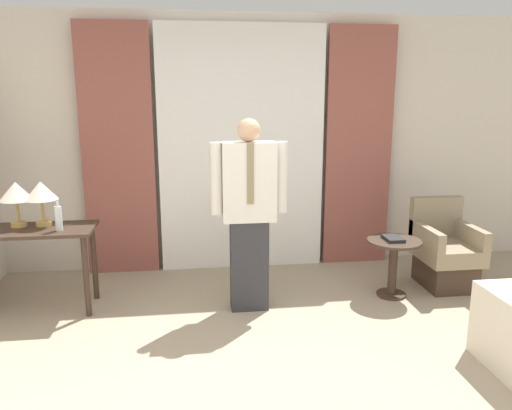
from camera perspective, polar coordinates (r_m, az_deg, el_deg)
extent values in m
plane|color=gray|center=(3.34, 3.47, -21.82)|extent=(16.00, 16.00, 0.00)
cube|color=beige|center=(5.44, -1.76, 7.05)|extent=(10.00, 0.06, 2.70)
cube|color=white|center=(5.32, -1.61, 6.27)|extent=(1.75, 0.06, 2.58)
cube|color=brown|center=(5.34, -15.48, 5.84)|extent=(0.73, 0.06, 2.58)
cube|color=brown|center=(5.59, 11.62, 6.34)|extent=(0.73, 0.06, 2.58)
cube|color=#38281E|center=(4.71, -24.53, -2.66)|extent=(1.09, 0.50, 0.03)
cylinder|color=#38281E|center=(4.52, -18.83, -7.75)|extent=(0.05, 0.05, 0.72)
cylinder|color=#38281E|center=(4.87, -17.99, -6.21)|extent=(0.05, 0.05, 0.72)
cylinder|color=tan|center=(4.82, -25.43, -1.99)|extent=(0.13, 0.13, 0.04)
cylinder|color=tan|center=(4.79, -25.57, -0.64)|extent=(0.02, 0.02, 0.19)
cone|color=silver|center=(4.76, -25.77, 1.43)|extent=(0.28, 0.28, 0.16)
cylinder|color=tan|center=(4.76, -23.07, -1.95)|extent=(0.13, 0.13, 0.04)
cylinder|color=tan|center=(4.73, -23.19, -0.58)|extent=(0.02, 0.02, 0.19)
cone|color=silver|center=(4.70, -23.38, 1.52)|extent=(0.28, 0.28, 0.16)
cylinder|color=silver|center=(4.52, -21.63, -1.44)|extent=(0.06, 0.06, 0.21)
cylinder|color=silver|center=(4.49, -21.78, 0.23)|extent=(0.02, 0.02, 0.06)
cube|color=#2D2D33|center=(4.42, -0.78, -6.86)|extent=(0.33, 0.17, 0.81)
cube|color=silver|center=(4.23, -0.81, 2.66)|extent=(0.46, 0.20, 0.68)
cube|color=#847556|center=(4.11, -0.64, 3.56)|extent=(0.06, 0.01, 0.51)
cylinder|color=silver|center=(4.20, -4.59, 3.02)|extent=(0.10, 0.10, 0.61)
cylinder|color=silver|center=(4.27, 2.90, 3.19)|extent=(0.10, 0.10, 0.61)
sphere|color=tan|center=(4.18, -0.83, 8.56)|extent=(0.20, 0.20, 0.20)
cube|color=#38281E|center=(5.34, 20.78, -7.23)|extent=(0.45, 0.53, 0.28)
cube|color=gray|center=(5.28, 20.97, -4.98)|extent=(0.53, 0.63, 0.16)
cube|color=gray|center=(5.43, 19.85, -1.25)|extent=(0.53, 0.10, 0.41)
cube|color=gray|center=(5.13, 18.91, -3.34)|extent=(0.08, 0.63, 0.18)
cube|color=gray|center=(5.34, 23.23, -3.07)|extent=(0.08, 0.63, 0.18)
cylinder|color=#38281E|center=(4.99, 15.17, -9.81)|extent=(0.28, 0.28, 0.02)
cylinder|color=#38281E|center=(4.90, 15.35, -7.11)|extent=(0.08, 0.08, 0.52)
cylinder|color=#38281E|center=(4.82, 15.54, -4.03)|extent=(0.50, 0.50, 0.02)
cube|color=black|center=(4.81, 15.41, -3.71)|extent=(0.15, 0.22, 0.03)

